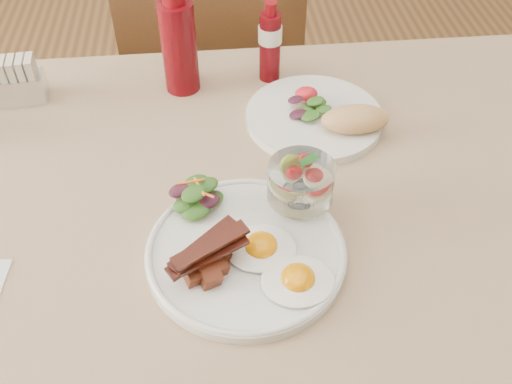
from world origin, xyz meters
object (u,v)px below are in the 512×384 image
(second_plate, at_px, (324,116))
(hot_sauce_bottle, at_px, (270,43))
(fruit_cup, at_px, (301,182))
(main_plate, at_px, (246,252))
(sugar_caddy, at_px, (17,83))
(table, at_px, (228,240))
(chair_far, at_px, (214,81))
(ketchup_bottle, at_px, (179,45))

(second_plate, height_order, hot_sauce_bottle, hot_sauce_bottle)
(fruit_cup, bearing_deg, second_plate, 70.30)
(main_plate, height_order, sugar_caddy, sugar_caddy)
(table, xyz_separation_m, hot_sauce_bottle, (0.10, 0.33, 0.16))
(table, height_order, fruit_cup, fruit_cup)
(table, distance_m, sugar_caddy, 0.49)
(chair_far, xyz_separation_m, ketchup_bottle, (-0.06, -0.35, 0.32))
(second_plate, bearing_deg, main_plate, -119.67)
(main_plate, height_order, fruit_cup, fruit_cup)
(hot_sauce_bottle, bearing_deg, table, -107.61)
(second_plate, relative_size, sugar_caddy, 2.51)
(fruit_cup, xyz_separation_m, sugar_caddy, (-0.47, 0.34, -0.03))
(sugar_caddy, bearing_deg, table, -44.27)
(table, bearing_deg, main_plate, -78.66)
(chair_far, distance_m, main_plate, 0.81)
(chair_far, relative_size, fruit_cup, 9.53)
(table, height_order, ketchup_bottle, ketchup_bottle)
(table, distance_m, hot_sauce_bottle, 0.38)
(hot_sauce_bottle, bearing_deg, main_plate, -100.80)
(table, xyz_separation_m, sugar_caddy, (-0.36, 0.30, 0.13))
(fruit_cup, height_order, sugar_caddy, fruit_cup)
(ketchup_bottle, bearing_deg, main_plate, -78.69)
(ketchup_bottle, height_order, hot_sauce_bottle, ketchup_bottle)
(main_plate, bearing_deg, sugar_caddy, 133.02)
(fruit_cup, distance_m, hot_sauce_bottle, 0.37)
(table, xyz_separation_m, chair_far, (0.00, 0.66, -0.14))
(fruit_cup, xyz_separation_m, ketchup_bottle, (-0.17, 0.35, 0.02))
(sugar_caddy, bearing_deg, main_plate, -51.24)
(main_plate, relative_size, second_plate, 1.14)
(chair_far, bearing_deg, hot_sauce_bottle, -72.62)
(ketchup_bottle, bearing_deg, hot_sauce_bottle, 5.57)
(main_plate, xyz_separation_m, ketchup_bottle, (-0.08, 0.42, 0.08))
(second_plate, relative_size, ketchup_bottle, 1.28)
(hot_sauce_bottle, distance_m, sugar_caddy, 0.47)
(fruit_cup, bearing_deg, main_plate, -140.75)
(fruit_cup, height_order, hot_sauce_bottle, hot_sauce_bottle)
(second_plate, bearing_deg, chair_far, 110.55)
(main_plate, height_order, hot_sauce_bottle, hot_sauce_bottle)
(main_plate, xyz_separation_m, hot_sauce_bottle, (0.08, 0.44, 0.07))
(table, bearing_deg, hot_sauce_bottle, 72.39)
(fruit_cup, xyz_separation_m, hot_sauce_bottle, (-0.00, 0.37, 0.01))
(hot_sauce_bottle, bearing_deg, second_plate, -62.99)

